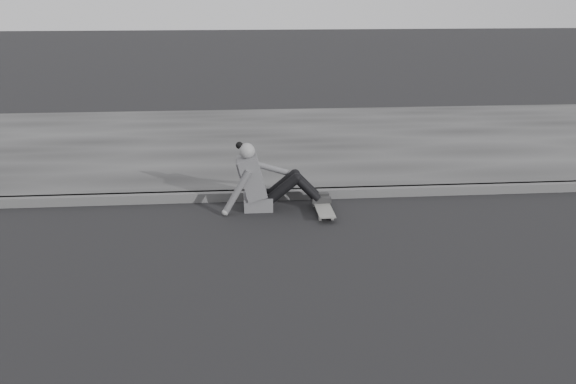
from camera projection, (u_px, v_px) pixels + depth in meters
name	position (u px, v px, depth m)	size (l,w,h in m)	color
curb	(499.00, 188.00, 8.80)	(24.00, 0.16, 0.12)	#4B4B4B
sidewalk	(432.00, 139.00, 11.67)	(24.00, 6.00, 0.12)	#383838
skateboard	(323.00, 208.00, 7.98)	(0.20, 0.78, 0.09)	gray
seated_woman	(263.00, 182.00, 8.06)	(1.38, 0.46, 0.88)	#545457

